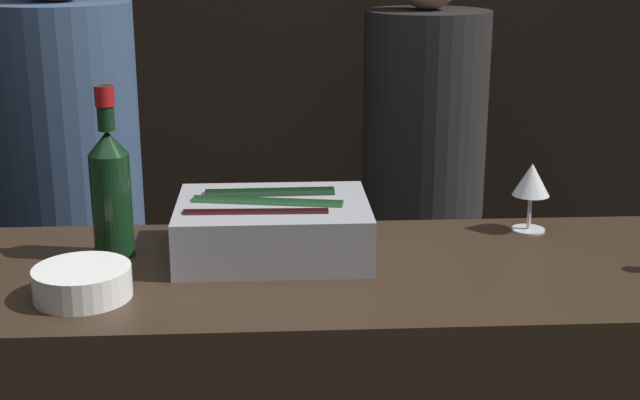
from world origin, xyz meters
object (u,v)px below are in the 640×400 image
Objects in this scene: ice_bin_with_bottles at (271,225)px; person_in_hoodie at (73,205)px; person_blond_tee at (423,168)px; red_wine_bottle_burgundy at (111,187)px; wine_glass at (531,182)px; bowl_white at (82,281)px.

person_in_hoodie is at bearing 124.08° from ice_bin_with_bottles.
person_blond_tee reaches higher than ice_bin_with_bottles.
ice_bin_with_bottles is 0.30m from red_wine_bottle_burgundy.
ice_bin_with_bottles is at bearing 79.48° from person_blond_tee.
wine_glass is at bearing 100.85° from person_blond_tee.
person_blond_tee is (0.82, 1.33, -0.32)m from red_wine_bottle_burgundy.
person_blond_tee is at bearing 90.08° from wine_glass.
ice_bin_with_bottles is 0.37m from bowl_white.
person_blond_tee is at bearing 68.70° from ice_bin_with_bottles.
ice_bin_with_bottles is 2.53× the size of wine_glass.
red_wine_bottle_burgundy is at bearing 162.62° from person_in_hoodie.
person_blond_tee is (-0.00, 1.23, -0.29)m from wine_glass.
red_wine_bottle_burgundy is 0.19× the size of person_in_hoodie.
wine_glass reaches higher than ice_bin_with_bottles.
wine_glass is 1.31m from person_in_hoodie.
wine_glass is 0.08× the size of person_in_hoodie.
wine_glass is at bearing 11.61° from ice_bin_with_bottles.
wine_glass is at bearing 7.01° from red_wine_bottle_burgundy.
red_wine_bottle_burgundy reaches higher than ice_bin_with_bottles.
bowl_white is 1.05m from person_in_hoodie.
person_blond_tee is at bearing 58.51° from red_wine_bottle_burgundy.
wine_glass is 1.27m from person_blond_tee.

